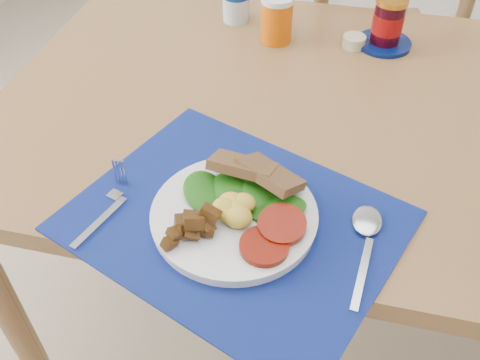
# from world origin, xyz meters

# --- Properties ---
(table) EXTENTS (1.40, 0.90, 0.75)m
(table) POSITION_xyz_m (0.00, 0.20, 0.67)
(table) COLOR brown
(table) RESTS_ON ground
(chair_far) EXTENTS (0.57, 0.55, 1.25)m
(chair_far) POSITION_xyz_m (0.06, 0.88, 0.62)
(chair_far) COLOR #52381D
(chair_far) RESTS_ON ground
(placemat) EXTENTS (0.60, 0.54, 0.00)m
(placemat) POSITION_xyz_m (-0.14, -0.15, 0.75)
(placemat) COLOR black
(placemat) RESTS_ON table
(breakfast_plate) EXTENTS (0.26, 0.26, 0.06)m
(breakfast_plate) POSITION_xyz_m (-0.14, -0.15, 0.77)
(breakfast_plate) COLOR silver
(breakfast_plate) RESTS_ON placemat
(fork) EXTENTS (0.05, 0.17, 0.00)m
(fork) POSITION_xyz_m (-0.34, -0.17, 0.76)
(fork) COLOR #B2B5BA
(fork) RESTS_ON placemat
(spoon) EXTENTS (0.05, 0.20, 0.01)m
(spoon) POSITION_xyz_m (0.07, -0.14, 0.76)
(spoon) COLOR #B2B5BA
(spoon) RESTS_ON placemat
(juice_glass) EXTENTS (0.07, 0.07, 0.10)m
(juice_glass) POSITION_xyz_m (-0.18, 0.43, 0.80)
(juice_glass) COLOR #C85105
(juice_glass) RESTS_ON table
(ramekin) EXTENTS (0.05, 0.05, 0.03)m
(ramekin) POSITION_xyz_m (0.00, 0.44, 0.76)
(ramekin) COLOR tan
(ramekin) RESTS_ON table
(jam_on_saucer) EXTENTS (0.13, 0.13, 0.11)m
(jam_on_saucer) POSITION_xyz_m (0.07, 0.47, 0.80)
(jam_on_saucer) COLOR #041147
(jam_on_saucer) RESTS_ON table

